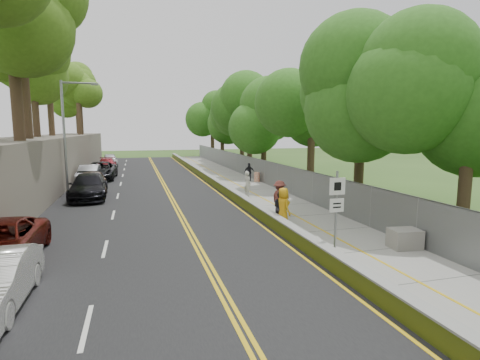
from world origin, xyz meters
TOP-DOWN VIEW (x-y plane):
  - ground at (0.00, 0.00)m, footprint 140.00×140.00m
  - road at (-5.40, 15.00)m, footprint 11.20×66.00m
  - sidewalk at (2.55, 15.00)m, footprint 4.20×66.00m
  - jersey_barrier at (0.25, 15.00)m, footprint 0.42×66.00m
  - rock_embankment at (-13.50, 15.00)m, footprint 5.00×66.00m
  - chainlink_fence at (4.65, 15.00)m, footprint 0.04×66.00m
  - trees_embankment at (-13.00, 15.00)m, footprint 6.40×66.00m
  - trees_fenceside at (7.00, 15.00)m, footprint 7.00×66.00m
  - streetlight at (-10.46, 14.00)m, footprint 2.52×0.22m
  - signpost at (1.05, -3.02)m, footprint 0.62×0.09m
  - construction_barrel at (4.30, 16.00)m, footprint 0.51×0.51m
  - concrete_block at (4.04, -3.09)m, footprint 1.22×0.97m
  - car_3 at (-9.00, 11.56)m, footprint 2.43×5.66m
  - car_4 at (-9.00, 13.53)m, footprint 2.24×4.97m
  - car_5 at (-9.85, 19.68)m, footprint 1.83×4.66m
  - car_6 at (-9.08, 21.52)m, footprint 2.89×5.89m
  - car_7 at (-9.00, 28.64)m, footprint 2.06×4.88m
  - car_8 at (-9.00, 34.69)m, footprint 2.13×4.66m
  - painter_0 at (0.75, 1.31)m, footprint 0.71×0.98m
  - painter_1 at (1.45, 9.47)m, footprint 0.57×0.72m
  - painter_2 at (0.75, 1.63)m, footprint 0.79×0.92m
  - painter_3 at (1.45, 3.53)m, footprint 0.87×1.30m
  - person_far at (3.77, 16.61)m, footprint 0.95×0.41m

SIDE VIEW (x-z plane):
  - ground at x=0.00m, z-range 0.00..0.00m
  - road at x=-5.40m, z-range 0.00..0.04m
  - sidewalk at x=2.55m, z-range 0.00..0.05m
  - jersey_barrier at x=0.25m, z-range 0.00..0.60m
  - concrete_block at x=4.04m, z-range 0.05..0.80m
  - construction_barrel at x=4.30m, z-range 0.05..0.89m
  - car_7 at x=-9.00m, z-range 0.04..1.45m
  - car_5 at x=-9.85m, z-range 0.04..1.55m
  - car_8 at x=-9.00m, z-range 0.04..1.59m
  - car_6 at x=-9.08m, z-range 0.04..1.65m
  - car_3 at x=-9.00m, z-range 0.04..1.66m
  - person_far at x=3.77m, z-range 0.05..1.67m
  - car_4 at x=-9.00m, z-range 0.04..1.70m
  - painter_2 at x=0.75m, z-range 0.05..1.71m
  - painter_1 at x=1.45m, z-range 0.05..1.77m
  - painter_0 at x=0.75m, z-range 0.05..1.90m
  - painter_3 at x=1.45m, z-range 0.05..1.92m
  - chainlink_fence at x=4.65m, z-range 0.00..2.00m
  - signpost at x=1.05m, z-range 0.41..3.51m
  - rock_embankment at x=-13.50m, z-range 0.00..4.00m
  - streetlight at x=-10.46m, z-range 0.64..8.64m
  - trees_fenceside at x=7.00m, z-range 0.00..14.00m
  - trees_embankment at x=-13.00m, z-range 4.00..17.00m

